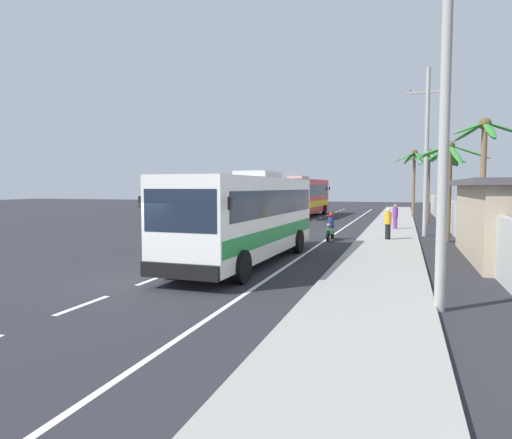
{
  "coord_description": "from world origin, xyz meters",
  "views": [
    {
      "loc": [
        7.64,
        -12.26,
        2.97
      ],
      "look_at": [
        2.16,
        4.6,
        1.7
      ],
      "focal_mm": 32.18,
      "sensor_mm": 36.0,
      "label": 1
    }
  ],
  "objects_px": {
    "coach_bus_foreground": "(247,215)",
    "coach_bus_far_lane": "(302,196)",
    "pedestrian_near_kerb": "(395,216)",
    "palm_farthest": "(449,171)",
    "palm_fourth": "(484,152)",
    "motorcycle_beside_bus": "(330,229)",
    "pedestrian_midwalk": "(388,223)",
    "palm_nearest": "(429,169)",
    "utility_pole_mid": "(427,149)",
    "palm_second": "(414,168)",
    "palm_third": "(441,170)",
    "utility_pole_nearest": "(445,96)"
  },
  "relations": [
    {
      "from": "pedestrian_near_kerb",
      "to": "coach_bus_far_lane",
      "type": "bearing_deg",
      "value": 68.16
    },
    {
      "from": "palm_nearest",
      "to": "coach_bus_far_lane",
      "type": "bearing_deg",
      "value": 156.34
    },
    {
      "from": "palm_nearest",
      "to": "palm_fourth",
      "type": "relative_size",
      "value": 0.98
    },
    {
      "from": "utility_pole_nearest",
      "to": "utility_pole_mid",
      "type": "relative_size",
      "value": 0.99
    },
    {
      "from": "pedestrian_midwalk",
      "to": "palm_fourth",
      "type": "height_order",
      "value": "palm_fourth"
    },
    {
      "from": "motorcycle_beside_bus",
      "to": "pedestrian_near_kerb",
      "type": "bearing_deg",
      "value": 63.66
    },
    {
      "from": "utility_pole_nearest",
      "to": "palm_nearest",
      "type": "relative_size",
      "value": 1.63
    },
    {
      "from": "coach_bus_far_lane",
      "to": "palm_farthest",
      "type": "height_order",
      "value": "palm_farthest"
    },
    {
      "from": "utility_pole_nearest",
      "to": "palm_nearest",
      "type": "xyz_separation_m",
      "value": [
        0.92,
        27.86,
        -0.66
      ]
    },
    {
      "from": "palm_third",
      "to": "palm_second",
      "type": "bearing_deg",
      "value": 97.5
    },
    {
      "from": "pedestrian_midwalk",
      "to": "palm_fourth",
      "type": "relative_size",
      "value": 0.27
    },
    {
      "from": "utility_pole_nearest",
      "to": "palm_farthest",
      "type": "bearing_deg",
      "value": 84.81
    },
    {
      "from": "pedestrian_midwalk",
      "to": "palm_farthest",
      "type": "xyz_separation_m",
      "value": [
        3.03,
        0.96,
        2.78
      ]
    },
    {
      "from": "palm_farthest",
      "to": "utility_pole_nearest",
      "type": "bearing_deg",
      "value": -95.19
    },
    {
      "from": "coach_bus_foreground",
      "to": "coach_bus_far_lane",
      "type": "xyz_separation_m",
      "value": [
        -3.78,
        27.55,
        0.19
      ]
    },
    {
      "from": "motorcycle_beside_bus",
      "to": "palm_fourth",
      "type": "xyz_separation_m",
      "value": [
        7.34,
        -1.83,
        3.93
      ]
    },
    {
      "from": "pedestrian_near_kerb",
      "to": "palm_farthest",
      "type": "relative_size",
      "value": 0.31
    },
    {
      "from": "palm_third",
      "to": "palm_fourth",
      "type": "xyz_separation_m",
      "value": [
        1.15,
        -10.17,
        0.45
      ]
    },
    {
      "from": "pedestrian_near_kerb",
      "to": "palm_third",
      "type": "height_order",
      "value": "palm_third"
    },
    {
      "from": "coach_bus_foreground",
      "to": "palm_fourth",
      "type": "xyz_separation_m",
      "value": [
        9.28,
        6.74,
        2.69
      ]
    },
    {
      "from": "utility_pole_mid",
      "to": "palm_third",
      "type": "bearing_deg",
      "value": 76.39
    },
    {
      "from": "palm_nearest",
      "to": "palm_farthest",
      "type": "relative_size",
      "value": 1.11
    },
    {
      "from": "motorcycle_beside_bus",
      "to": "palm_third",
      "type": "distance_m",
      "value": 10.96
    },
    {
      "from": "palm_second",
      "to": "utility_pole_mid",
      "type": "bearing_deg",
      "value": -88.56
    },
    {
      "from": "palm_second",
      "to": "palm_farthest",
      "type": "relative_size",
      "value": 1.19
    },
    {
      "from": "utility_pole_nearest",
      "to": "palm_third",
      "type": "height_order",
      "value": "utility_pole_nearest"
    },
    {
      "from": "motorcycle_beside_bus",
      "to": "palm_second",
      "type": "distance_m",
      "value": 20.95
    },
    {
      "from": "pedestrian_near_kerb",
      "to": "pedestrian_midwalk",
      "type": "distance_m",
      "value": 6.59
    },
    {
      "from": "pedestrian_near_kerb",
      "to": "utility_pole_mid",
      "type": "bearing_deg",
      "value": -118.1
    },
    {
      "from": "coach_bus_far_lane",
      "to": "motorcycle_beside_bus",
      "type": "distance_m",
      "value": 19.87
    },
    {
      "from": "palm_third",
      "to": "utility_pole_nearest",
      "type": "bearing_deg",
      "value": -93.73
    },
    {
      "from": "palm_third",
      "to": "palm_farthest",
      "type": "relative_size",
      "value": 1.02
    },
    {
      "from": "palm_fourth",
      "to": "utility_pole_mid",
      "type": "bearing_deg",
      "value": 112.39
    },
    {
      "from": "pedestrian_midwalk",
      "to": "utility_pole_nearest",
      "type": "distance_m",
      "value": 14.65
    },
    {
      "from": "palm_farthest",
      "to": "motorcycle_beside_bus",
      "type": "bearing_deg",
      "value": -169.99
    },
    {
      "from": "palm_farthest",
      "to": "palm_nearest",
      "type": "bearing_deg",
      "value": 91.94
    },
    {
      "from": "coach_bus_foreground",
      "to": "utility_pole_mid",
      "type": "relative_size",
      "value": 1.09
    },
    {
      "from": "coach_bus_far_lane",
      "to": "utility_pole_mid",
      "type": "height_order",
      "value": "utility_pole_mid"
    },
    {
      "from": "utility_pole_mid",
      "to": "palm_farthest",
      "type": "height_order",
      "value": "utility_pole_mid"
    },
    {
      "from": "utility_pole_mid",
      "to": "pedestrian_near_kerb",
      "type": "bearing_deg",
      "value": 120.09
    },
    {
      "from": "palm_third",
      "to": "coach_bus_far_lane",
      "type": "bearing_deg",
      "value": 138.22
    },
    {
      "from": "pedestrian_near_kerb",
      "to": "palm_fourth",
      "type": "bearing_deg",
      "value": -122.96
    },
    {
      "from": "coach_bus_far_lane",
      "to": "palm_nearest",
      "type": "relative_size",
      "value": 2.1
    },
    {
      "from": "pedestrian_midwalk",
      "to": "palm_second",
      "type": "relative_size",
      "value": 0.26
    },
    {
      "from": "pedestrian_midwalk",
      "to": "palm_nearest",
      "type": "relative_size",
      "value": 0.28
    },
    {
      "from": "utility_pole_nearest",
      "to": "utility_pole_mid",
      "type": "distance_m",
      "value": 17.56
    },
    {
      "from": "coach_bus_far_lane",
      "to": "palm_second",
      "type": "height_order",
      "value": "palm_second"
    },
    {
      "from": "coach_bus_far_lane",
      "to": "palm_fourth",
      "type": "relative_size",
      "value": 2.05
    },
    {
      "from": "palm_second",
      "to": "palm_fourth",
      "type": "height_order",
      "value": "palm_second"
    },
    {
      "from": "coach_bus_foreground",
      "to": "utility_pole_mid",
      "type": "xyz_separation_m",
      "value": [
        7.0,
        12.27,
        3.32
      ]
    }
  ]
}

